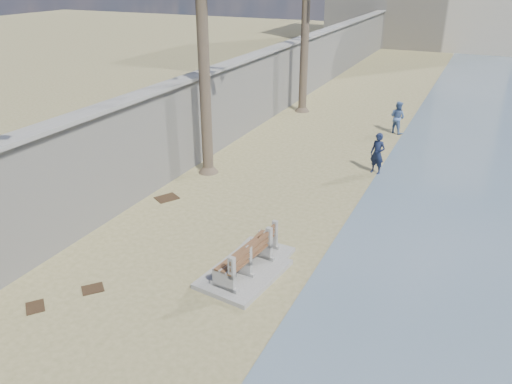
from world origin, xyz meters
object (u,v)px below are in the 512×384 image
(bench_near, at_px, (244,262))
(bench_far, at_px, (255,251))
(person_a, at_px, (378,151))
(person_b, at_px, (398,116))

(bench_near, bearing_deg, bench_far, 89.18)
(person_a, relative_size, person_b, 1.08)
(bench_near, height_order, person_a, person_a)
(bench_near, relative_size, person_a, 1.39)
(bench_near, bearing_deg, person_a, 79.91)
(person_a, xyz_separation_m, person_b, (-0.27, 5.66, -0.07))
(bench_near, relative_size, bench_far, 1.18)
(bench_far, relative_size, person_a, 1.18)
(person_a, bearing_deg, person_b, 111.65)
(bench_far, height_order, person_a, person_a)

